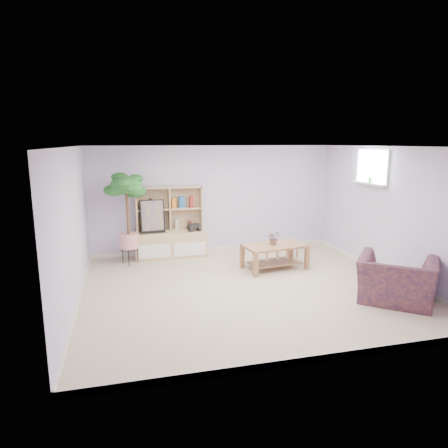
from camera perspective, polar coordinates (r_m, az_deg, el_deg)
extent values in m
cube|color=tan|center=(6.99, 3.19, -9.08)|extent=(5.50, 5.00, 0.01)
cube|color=silver|center=(6.54, 3.43, 10.99)|extent=(5.50, 5.00, 0.01)
cube|color=silver|center=(9.05, -1.45, 3.53)|extent=(5.50, 0.01, 2.40)
cube|color=silver|center=(4.41, 13.11, -5.38)|extent=(5.50, 0.01, 2.40)
cube|color=silver|center=(6.41, -20.84, -0.56)|extent=(0.01, 5.00, 2.40)
cube|color=silver|center=(7.93, 22.64, 1.50)|extent=(0.01, 5.00, 2.40)
cube|color=white|center=(8.30, 19.99, 5.46)|extent=(0.14, 1.00, 0.04)
imported|color=#235921|center=(7.89, 7.08, -1.97)|extent=(0.29, 0.26, 0.27)
imported|color=#14153F|center=(6.80, 23.43, -6.95)|extent=(1.48, 1.47, 0.83)
imported|color=#186C23|center=(8.25, 20.26, 6.29)|extent=(0.13, 0.12, 0.22)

